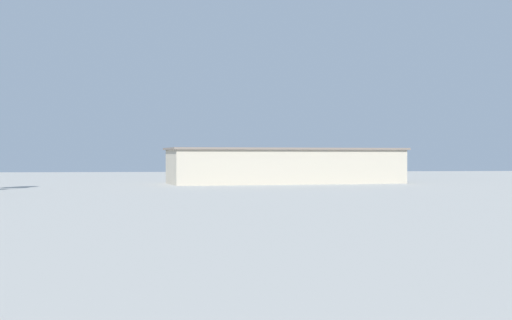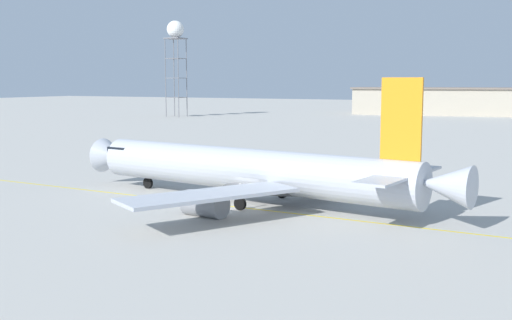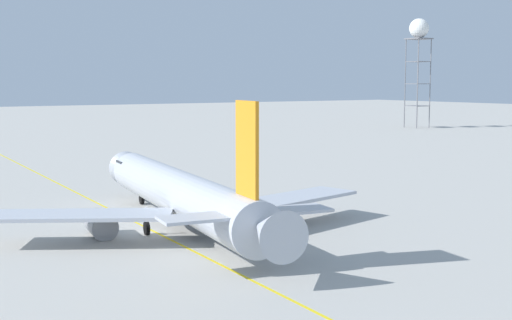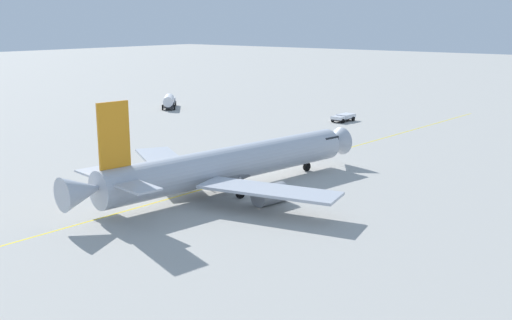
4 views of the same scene
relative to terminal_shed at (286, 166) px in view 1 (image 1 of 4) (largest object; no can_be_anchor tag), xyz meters
The scene contains 1 object.
terminal_shed is the anchor object (origin of this frame).
Camera 1 is at (41.01, 20.66, 6.61)m, focal length 52.36 mm.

